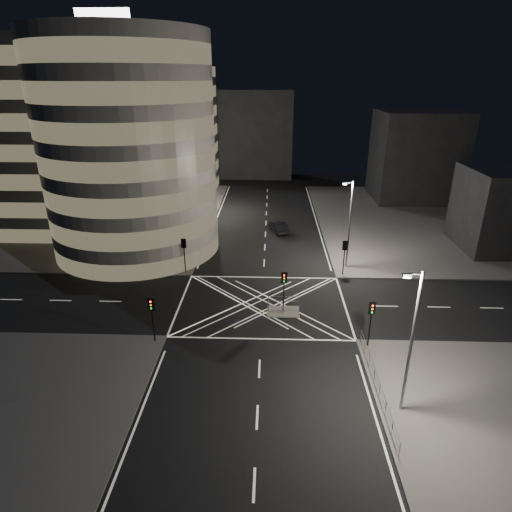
{
  "coord_description": "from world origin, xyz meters",
  "views": [
    {
      "loc": [
        0.69,
        -36.56,
        20.48
      ],
      "look_at": [
        -0.79,
        4.94,
        3.0
      ],
      "focal_mm": 30.0,
      "sensor_mm": 36.0,
      "label": 1
    }
  ],
  "objects_px": {
    "traffic_signal_fl": "(184,249)",
    "traffic_signal_island": "(284,285)",
    "traffic_signal_nr": "(371,316)",
    "street_lamp_left_far": "(207,179)",
    "traffic_signal_fr": "(345,251)",
    "sedan": "(279,227)",
    "traffic_signal_nl": "(152,312)",
    "central_island": "(283,312)",
    "street_lamp_right_near": "(411,339)",
    "street_lamp_right_far": "(349,222)",
    "street_lamp_left_near": "(186,212)"
  },
  "relations": [
    {
      "from": "traffic_signal_nl",
      "to": "central_island",
      "type": "bearing_deg",
      "value": 26.14
    },
    {
      "from": "traffic_signal_nl",
      "to": "traffic_signal_island",
      "type": "distance_m",
      "value": 12.03
    },
    {
      "from": "street_lamp_right_near",
      "to": "traffic_signal_fr",
      "type": "bearing_deg",
      "value": 91.75
    },
    {
      "from": "central_island",
      "to": "street_lamp_left_far",
      "type": "xyz_separation_m",
      "value": [
        -11.44,
        31.5,
        5.47
      ]
    },
    {
      "from": "street_lamp_right_far",
      "to": "traffic_signal_fr",
      "type": "bearing_deg",
      "value": -106.11
    },
    {
      "from": "traffic_signal_nl",
      "to": "street_lamp_right_far",
      "type": "height_order",
      "value": "street_lamp_right_far"
    },
    {
      "from": "traffic_signal_island",
      "to": "sedan",
      "type": "distance_m",
      "value": 22.55
    },
    {
      "from": "traffic_signal_fr",
      "to": "street_lamp_right_near",
      "type": "bearing_deg",
      "value": -88.25
    },
    {
      "from": "traffic_signal_island",
      "to": "street_lamp_right_far",
      "type": "distance_m",
      "value": 13.13
    },
    {
      "from": "street_lamp_left_near",
      "to": "street_lamp_right_far",
      "type": "relative_size",
      "value": 1.0
    },
    {
      "from": "street_lamp_right_near",
      "to": "traffic_signal_fl",
      "type": "bearing_deg",
      "value": 131.24
    },
    {
      "from": "street_lamp_left_far",
      "to": "traffic_signal_nl",
      "type": "bearing_deg",
      "value": -89.01
    },
    {
      "from": "traffic_signal_nr",
      "to": "traffic_signal_island",
      "type": "relative_size",
      "value": 1.0
    },
    {
      "from": "street_lamp_right_far",
      "to": "traffic_signal_nr",
      "type": "bearing_deg",
      "value": -92.3
    },
    {
      "from": "street_lamp_right_near",
      "to": "traffic_signal_nr",
      "type": "bearing_deg",
      "value": 95.04
    },
    {
      "from": "traffic_signal_fl",
      "to": "sedan",
      "type": "height_order",
      "value": "traffic_signal_fl"
    },
    {
      "from": "traffic_signal_fr",
      "to": "sedan",
      "type": "bearing_deg",
      "value": 116.01
    },
    {
      "from": "street_lamp_left_near",
      "to": "sedan",
      "type": "height_order",
      "value": "street_lamp_left_near"
    },
    {
      "from": "traffic_signal_nl",
      "to": "traffic_signal_fr",
      "type": "xyz_separation_m",
      "value": [
        17.6,
        13.6,
        0.0
      ]
    },
    {
      "from": "central_island",
      "to": "traffic_signal_fr",
      "type": "relative_size",
      "value": 0.75
    },
    {
      "from": "traffic_signal_nr",
      "to": "street_lamp_left_near",
      "type": "distance_m",
      "value": 26.32
    },
    {
      "from": "traffic_signal_fl",
      "to": "traffic_signal_nr",
      "type": "relative_size",
      "value": 1.0
    },
    {
      "from": "traffic_signal_fl",
      "to": "traffic_signal_nr",
      "type": "xyz_separation_m",
      "value": [
        17.6,
        -13.6,
        0.0
      ]
    },
    {
      "from": "traffic_signal_fl",
      "to": "sedan",
      "type": "relative_size",
      "value": 0.87
    },
    {
      "from": "central_island",
      "to": "traffic_signal_nl",
      "type": "bearing_deg",
      "value": -153.86
    },
    {
      "from": "traffic_signal_fl",
      "to": "traffic_signal_island",
      "type": "distance_m",
      "value": 13.62
    },
    {
      "from": "traffic_signal_island",
      "to": "street_lamp_left_far",
      "type": "height_order",
      "value": "street_lamp_left_far"
    },
    {
      "from": "traffic_signal_fl",
      "to": "traffic_signal_nl",
      "type": "height_order",
      "value": "same"
    },
    {
      "from": "central_island",
      "to": "traffic_signal_nl",
      "type": "xyz_separation_m",
      "value": [
        -10.8,
        -5.3,
        2.84
      ]
    },
    {
      "from": "traffic_signal_nl",
      "to": "street_lamp_left_near",
      "type": "relative_size",
      "value": 0.4
    },
    {
      "from": "traffic_signal_fr",
      "to": "street_lamp_right_near",
      "type": "distance_m",
      "value": 20.97
    },
    {
      "from": "street_lamp_right_near",
      "to": "traffic_signal_nl",
      "type": "bearing_deg",
      "value": 158.45
    },
    {
      "from": "traffic_signal_nl",
      "to": "traffic_signal_island",
      "type": "bearing_deg",
      "value": 26.14
    },
    {
      "from": "traffic_signal_fr",
      "to": "traffic_signal_island",
      "type": "relative_size",
      "value": 1.0
    },
    {
      "from": "sedan",
      "to": "traffic_signal_nl",
      "type": "bearing_deg",
      "value": 49.74
    },
    {
      "from": "traffic_signal_nr",
      "to": "street_lamp_left_far",
      "type": "xyz_separation_m",
      "value": [
        -18.24,
        36.8,
        2.63
      ]
    },
    {
      "from": "street_lamp_right_near",
      "to": "sedan",
      "type": "xyz_separation_m",
      "value": [
        -7.54,
        34.95,
        -4.78
      ]
    },
    {
      "from": "traffic_signal_nl",
      "to": "traffic_signal_fr",
      "type": "relative_size",
      "value": 1.0
    },
    {
      "from": "traffic_signal_nl",
      "to": "traffic_signal_nr",
      "type": "bearing_deg",
      "value": 0.0
    },
    {
      "from": "central_island",
      "to": "traffic_signal_nr",
      "type": "relative_size",
      "value": 0.75
    },
    {
      "from": "street_lamp_right_far",
      "to": "street_lamp_left_far",
      "type": "bearing_deg",
      "value": 131.94
    },
    {
      "from": "street_lamp_left_near",
      "to": "central_island",
      "type": "bearing_deg",
      "value": -49.73
    },
    {
      "from": "traffic_signal_nr",
      "to": "traffic_signal_island",
      "type": "height_order",
      "value": "same"
    },
    {
      "from": "traffic_signal_nl",
      "to": "street_lamp_left_far",
      "type": "bearing_deg",
      "value": 90.99
    },
    {
      "from": "street_lamp_left_near",
      "to": "street_lamp_right_near",
      "type": "distance_m",
      "value": 32.13
    },
    {
      "from": "traffic_signal_nr",
      "to": "street_lamp_right_far",
      "type": "xyz_separation_m",
      "value": [
        0.64,
        15.8,
        2.63
      ]
    },
    {
      "from": "street_lamp_left_near",
      "to": "traffic_signal_nr",
      "type": "bearing_deg",
      "value": -45.87
    },
    {
      "from": "street_lamp_right_far",
      "to": "sedan",
      "type": "distance_m",
      "value": 14.92
    },
    {
      "from": "street_lamp_left_far",
      "to": "traffic_signal_fl",
      "type": "bearing_deg",
      "value": -88.43
    },
    {
      "from": "traffic_signal_nl",
      "to": "street_lamp_right_near",
      "type": "relative_size",
      "value": 0.4
    }
  ]
}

